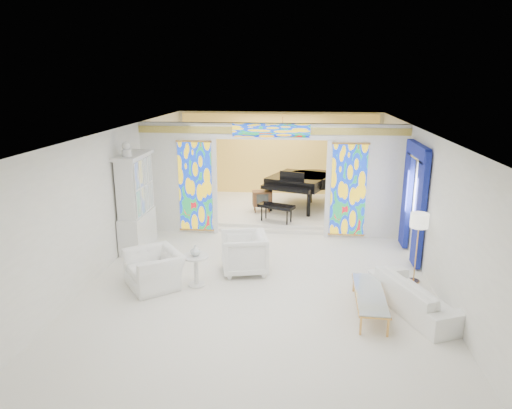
# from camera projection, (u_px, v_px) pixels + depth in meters

# --- Properties ---
(floor) EXTENTS (12.00, 12.00, 0.00)m
(floor) POSITION_uv_depth(u_px,v_px,m) (265.00, 262.00, 10.60)
(floor) COLOR silver
(floor) RESTS_ON ground
(ceiling) EXTENTS (7.00, 12.00, 0.02)m
(ceiling) POSITION_uv_depth(u_px,v_px,m) (265.00, 132.00, 9.79)
(ceiling) COLOR silver
(ceiling) RESTS_ON wall_back
(wall_back) EXTENTS (7.00, 0.02, 3.00)m
(wall_back) POSITION_uv_depth(u_px,v_px,m) (279.00, 155.00, 15.94)
(wall_back) COLOR silver
(wall_back) RESTS_ON floor
(wall_front) EXTENTS (7.00, 0.02, 3.00)m
(wall_front) POSITION_uv_depth(u_px,v_px,m) (215.00, 358.00, 4.44)
(wall_front) COLOR silver
(wall_front) RESTS_ON floor
(wall_left) EXTENTS (0.02, 12.00, 3.00)m
(wall_left) POSITION_uv_depth(u_px,v_px,m) (114.00, 195.00, 10.53)
(wall_left) COLOR silver
(wall_left) RESTS_ON floor
(wall_right) EXTENTS (0.02, 12.00, 3.00)m
(wall_right) POSITION_uv_depth(u_px,v_px,m) (426.00, 204.00, 9.85)
(wall_right) COLOR silver
(wall_right) RESTS_ON floor
(partition_wall) EXTENTS (7.00, 0.22, 3.00)m
(partition_wall) POSITION_uv_depth(u_px,v_px,m) (271.00, 174.00, 12.06)
(partition_wall) COLOR silver
(partition_wall) RESTS_ON floor
(stained_glass_left) EXTENTS (0.90, 0.04, 2.40)m
(stained_glass_left) POSITION_uv_depth(u_px,v_px,m) (195.00, 187.00, 12.25)
(stained_glass_left) COLOR gold
(stained_glass_left) RESTS_ON partition_wall
(stained_glass_right) EXTENTS (0.90, 0.04, 2.40)m
(stained_glass_right) POSITION_uv_depth(u_px,v_px,m) (348.00, 190.00, 11.86)
(stained_glass_right) COLOR gold
(stained_glass_right) RESTS_ON partition_wall
(stained_glass_transom) EXTENTS (2.00, 0.04, 0.34)m
(stained_glass_transom) POSITION_uv_depth(u_px,v_px,m) (271.00, 131.00, 11.65)
(stained_glass_transom) COLOR gold
(stained_glass_transom) RESTS_ON partition_wall
(alcove_platform) EXTENTS (6.80, 3.80, 0.18)m
(alcove_platform) POSITION_uv_depth(u_px,v_px,m) (275.00, 209.00, 14.50)
(alcove_platform) COLOR silver
(alcove_platform) RESTS_ON floor
(gold_curtain_back) EXTENTS (6.70, 0.10, 2.90)m
(gold_curtain_back) POSITION_uv_depth(u_px,v_px,m) (279.00, 156.00, 15.83)
(gold_curtain_back) COLOR gold
(gold_curtain_back) RESTS_ON wall_back
(chandelier) EXTENTS (0.48, 0.48, 0.30)m
(chandelier) POSITION_uv_depth(u_px,v_px,m) (283.00, 132.00, 13.72)
(chandelier) COLOR #CC9347
(chandelier) RESTS_ON ceiling
(blue_drapes) EXTENTS (0.14, 1.85, 2.65)m
(blue_drapes) POSITION_uv_depth(u_px,v_px,m) (414.00, 192.00, 10.51)
(blue_drapes) COLOR navy
(blue_drapes) RESTS_ON wall_right
(china_cabinet) EXTENTS (0.56, 1.46, 2.72)m
(china_cabinet) POSITION_uv_depth(u_px,v_px,m) (136.00, 203.00, 11.16)
(china_cabinet) COLOR silver
(china_cabinet) RESTS_ON floor
(armchair_left) EXTENTS (1.46, 1.49, 0.73)m
(armchair_left) POSITION_uv_depth(u_px,v_px,m) (154.00, 269.00, 9.29)
(armchair_left) COLOR silver
(armchair_left) RESTS_ON floor
(armchair_right) EXTENTS (1.15, 1.13, 0.88)m
(armchair_right) POSITION_uv_depth(u_px,v_px,m) (244.00, 253.00, 9.93)
(armchair_right) COLOR white
(armchair_right) RESTS_ON floor
(sofa) EXTENTS (1.57, 2.24, 0.61)m
(sofa) POSITION_uv_depth(u_px,v_px,m) (417.00, 295.00, 8.30)
(sofa) COLOR silver
(sofa) RESTS_ON floor
(side_table) EXTENTS (0.67, 0.67, 0.66)m
(side_table) POSITION_uv_depth(u_px,v_px,m) (196.00, 266.00, 9.28)
(side_table) COLOR silver
(side_table) RESTS_ON floor
(vase) EXTENTS (0.27, 0.27, 0.21)m
(vase) POSITION_uv_depth(u_px,v_px,m) (195.00, 250.00, 9.19)
(vase) COLOR silver
(vase) RESTS_ON side_table
(coffee_table) EXTENTS (0.59, 1.74, 0.39)m
(coffee_table) POSITION_uv_depth(u_px,v_px,m) (370.00, 294.00, 8.24)
(coffee_table) COLOR silver
(coffee_table) RESTS_ON floor
(floor_lamp) EXTENTS (0.48, 0.48, 1.49)m
(floor_lamp) POSITION_uv_depth(u_px,v_px,m) (419.00, 224.00, 9.23)
(floor_lamp) COLOR #CC9347
(floor_lamp) RESTS_ON floor
(grand_piano) EXTENTS (2.69, 3.24, 1.25)m
(grand_piano) POSITION_uv_depth(u_px,v_px,m) (305.00, 181.00, 14.19)
(grand_piano) COLOR black
(grand_piano) RESTS_ON alcove_platform
(tv_console) EXTENTS (0.61, 0.48, 0.64)m
(tv_console) POSITION_uv_depth(u_px,v_px,m) (262.00, 198.00, 13.81)
(tv_console) COLOR brown
(tv_console) RESTS_ON alcove_platform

